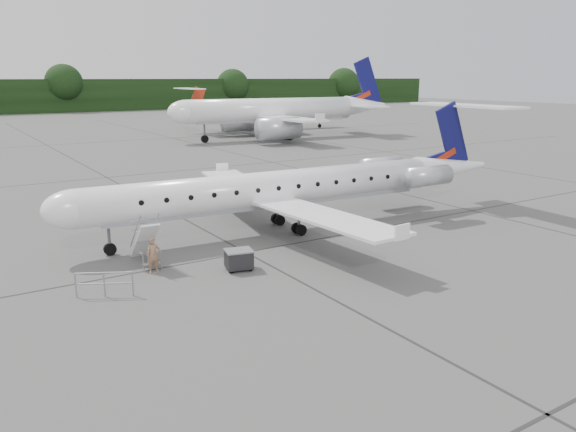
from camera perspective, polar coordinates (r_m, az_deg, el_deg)
ground at (r=27.39m, az=11.77°, el=-4.33°), size 320.00×320.00×0.00m
treeline at (r=149.67m, az=-25.94°, el=10.86°), size 260.00×4.00×8.00m
main_regional_jet at (r=30.87m, az=-1.54°, el=4.55°), size 27.80×20.81×6.84m
airstair at (r=26.66m, az=-14.33°, el=-2.57°), size 0.99×2.41×2.14m
passenger at (r=25.51m, az=-13.52°, el=-3.90°), size 0.64×0.47×1.61m
safety_railing at (r=23.39m, az=-18.16°, el=-6.66°), size 1.98×1.11×1.00m
baggage_cart at (r=25.32m, az=-5.02°, el=-4.41°), size 1.33×1.17×1.00m
bg_narrowbody at (r=79.09m, az=-1.67°, el=11.87°), size 33.30×25.43×11.23m
bg_regional_right at (r=93.46m, az=-1.50°, el=10.88°), size 27.89×21.02×6.97m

